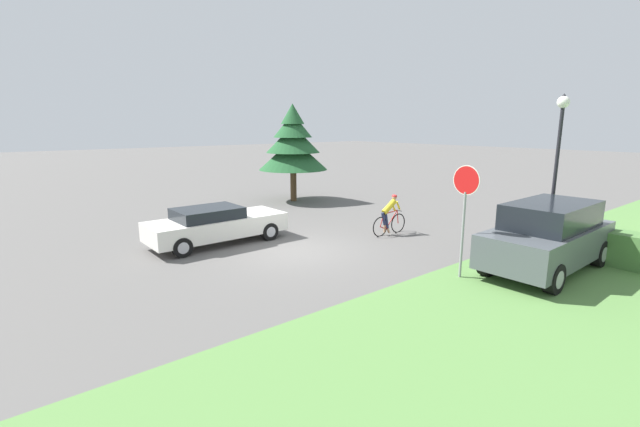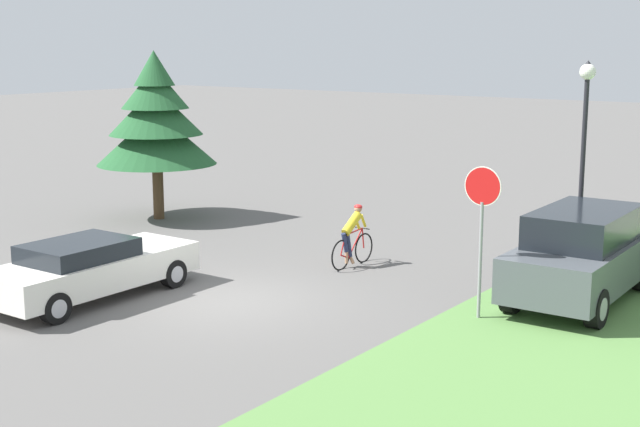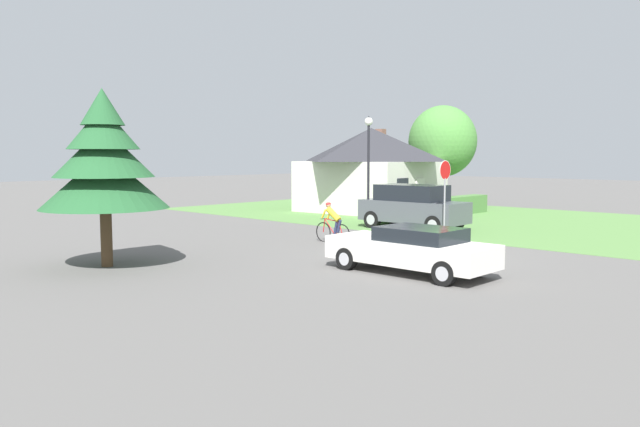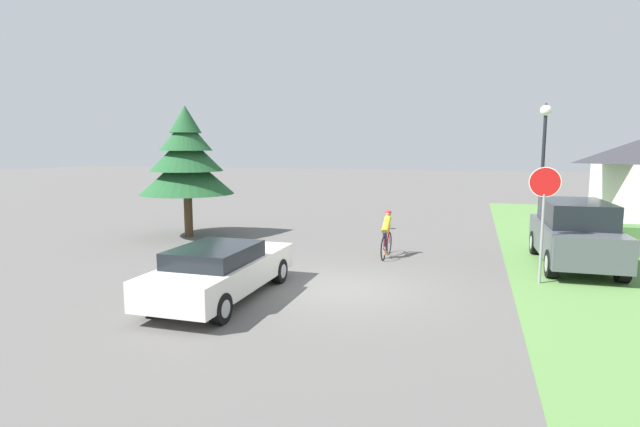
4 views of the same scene
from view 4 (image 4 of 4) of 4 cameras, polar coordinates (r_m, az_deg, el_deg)
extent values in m
plane|color=#5B5956|center=(12.79, 2.42, -8.64)|extent=(140.00, 140.00, 0.00)
cube|color=silver|center=(12.16, -11.09, -6.65)|extent=(1.82, 4.79, 0.64)
cube|color=black|center=(11.75, -11.94, -4.60)|extent=(1.59, 2.19, 0.38)
cylinder|color=black|center=(13.98, -10.84, -6.00)|extent=(0.26, 0.64, 0.64)
cylinder|color=#ADADB2|center=(13.98, -10.84, -6.00)|extent=(0.27, 0.37, 0.37)
cylinder|color=black|center=(13.33, -4.72, -6.55)|extent=(0.26, 0.64, 0.64)
cylinder|color=#ADADB2|center=(13.33, -4.72, -6.55)|extent=(0.27, 0.37, 0.37)
cylinder|color=black|center=(11.31, -18.59, -9.51)|extent=(0.26, 0.64, 0.64)
cylinder|color=#ADADB2|center=(11.31, -18.59, -9.51)|extent=(0.27, 0.37, 0.37)
cylinder|color=black|center=(10.50, -11.35, -10.58)|extent=(0.26, 0.64, 0.64)
cylinder|color=#ADADB2|center=(10.50, -11.35, -10.58)|extent=(0.27, 0.37, 0.37)
torus|color=black|center=(16.06, 7.25, -4.02)|extent=(0.06, 0.76, 0.76)
torus|color=black|center=(17.01, 7.90, -3.38)|extent=(0.06, 0.76, 0.76)
cylinder|color=#B21E1E|center=(16.26, 7.43, -3.27)|extent=(0.04, 0.17, 0.60)
cylinder|color=#B21E1E|center=(16.61, 7.68, -2.95)|extent=(0.05, 0.62, 0.67)
cylinder|color=#B21E1E|center=(16.49, 7.65, -1.98)|extent=(0.05, 0.73, 0.09)
cylinder|color=#B21E1E|center=(16.22, 7.36, -4.13)|extent=(0.04, 0.33, 0.16)
cylinder|color=#B21E1E|center=(16.10, 7.33, -3.15)|extent=(0.04, 0.21, 0.47)
cylinder|color=#B21E1E|center=(16.92, 7.89, -2.54)|extent=(0.04, 0.12, 0.53)
cylinder|color=black|center=(16.84, 7.88, -1.69)|extent=(0.44, 0.03, 0.02)
ellipsoid|color=black|center=(16.14, 7.40, -2.22)|extent=(0.08, 0.20, 0.05)
cylinder|color=#262D4C|center=(16.16, 7.39, -2.91)|extent=(0.12, 0.25, 0.50)
cylinder|color=#262D4C|center=(16.33, 7.48, -3.08)|extent=(0.12, 0.25, 0.65)
cylinder|color=tan|center=(16.30, 7.42, -4.19)|extent=(0.08, 0.08, 0.30)
cylinder|color=tan|center=(16.47, 7.68, -4.42)|extent=(0.17, 0.08, 0.21)
cylinder|color=yellow|center=(16.37, 7.60, -1.27)|extent=(0.24, 0.68, 0.56)
cylinder|color=yellow|center=(16.59, 7.76, -1.20)|extent=(0.08, 0.24, 0.35)
cylinder|color=yellow|center=(16.86, 7.92, -1.06)|extent=(0.08, 0.24, 0.35)
sphere|color=tan|center=(16.59, 7.80, -0.01)|extent=(0.19, 0.19, 0.19)
ellipsoid|color=red|center=(16.58, 7.80, 0.16)|extent=(0.22, 0.18, 0.12)
cube|color=#4C5156|center=(16.80, 27.10, -2.72)|extent=(2.06, 4.78, 0.92)
cube|color=black|center=(16.80, 27.19, 0.08)|extent=(1.79, 3.01, 0.70)
cylinder|color=black|center=(18.30, 23.39, -3.07)|extent=(0.30, 0.79, 0.78)
cylinder|color=#ADADB2|center=(18.30, 23.39, -3.07)|extent=(0.30, 0.46, 0.45)
cylinder|color=black|center=(18.61, 28.68, -3.21)|extent=(0.30, 0.79, 0.78)
cylinder|color=#ADADB2|center=(18.61, 28.68, -3.21)|extent=(0.30, 0.46, 0.45)
cylinder|color=black|center=(15.17, 24.96, -5.24)|extent=(0.30, 0.79, 0.78)
cylinder|color=#ADADB2|center=(15.17, 24.96, -5.24)|extent=(0.30, 0.46, 0.45)
cylinder|color=black|center=(15.55, 31.29, -5.34)|extent=(0.30, 0.79, 0.78)
cylinder|color=#ADADB2|center=(15.55, 31.29, -5.34)|extent=(0.30, 0.46, 0.45)
cylinder|color=gray|center=(14.26, 24.00, -2.72)|extent=(0.07, 0.07, 2.37)
cylinder|color=red|center=(14.09, 24.32, 3.29)|extent=(0.74, 0.03, 0.74)
cylinder|color=silver|center=(14.09, 24.32, 3.29)|extent=(0.78, 0.02, 0.78)
cylinder|color=black|center=(18.44, 23.99, 2.99)|extent=(0.11, 0.11, 4.62)
sphere|color=white|center=(18.44, 24.41, 10.68)|extent=(0.37, 0.37, 0.37)
cone|color=black|center=(18.45, 24.44, 11.25)|extent=(0.22, 0.22, 0.15)
cylinder|color=#4C3823|center=(20.77, -14.81, -0.19)|extent=(0.33, 0.33, 1.72)
cone|color=#23562D|center=(20.62, -14.96, 4.49)|extent=(3.69, 3.69, 1.67)
cone|color=#23562D|center=(20.60, -15.04, 6.75)|extent=(2.88, 2.88, 1.47)
cone|color=#23562D|center=(20.60, -15.11, 8.72)|extent=(2.07, 2.07, 1.27)
cone|color=#23562D|center=(20.63, -15.17, 10.37)|extent=(1.25, 1.25, 1.07)
camera|label=1|loc=(8.92, 81.30, 4.68)|focal=24.00mm
camera|label=2|loc=(9.59, 119.36, 7.71)|focal=50.00mm
camera|label=3|loc=(19.75, -71.91, 1.52)|focal=35.00mm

